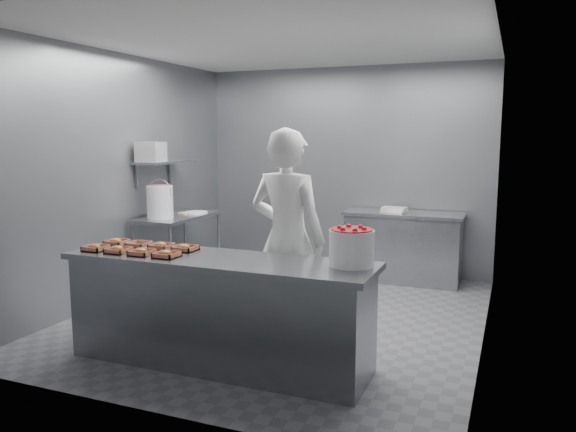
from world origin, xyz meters
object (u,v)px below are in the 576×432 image
object	(u,v)px
service_counter	(218,311)
tray_4	(117,242)
tray_1	(118,250)
worker	(287,239)
prep_table	(178,239)
glaze_bucket	(160,201)
tray_6	(162,246)
tray_0	(96,248)
appliance	(151,152)
strawberry_tub	(352,246)
tray_2	(142,252)
tray_5	(139,244)
back_counter	(403,247)
tray_3	(167,254)
tray_7	(185,248)

from	to	relation	value
service_counter	tray_4	size ratio (longest dim) A/B	13.88
tray_1	worker	xyz separation A→B (m)	(1.24, 0.74, 0.05)
prep_table	glaze_bucket	distance (m)	0.60
tray_4	tray_6	world-z (taller)	same
tray_0	glaze_bucket	xyz separation A→B (m)	(-0.57, 1.78, 0.18)
worker	appliance	world-z (taller)	worker
prep_table	strawberry_tub	size ratio (longest dim) A/B	3.50
tray_1	tray_2	distance (m)	0.24
tray_0	tray_5	size ratio (longest dim) A/B	1.00
back_counter	tray_0	size ratio (longest dim) A/B	8.01
appliance	tray_0	bearing A→B (deg)	-77.71
tray_2	worker	size ratio (longest dim) A/B	0.10
service_counter	back_counter	xyz separation A→B (m)	(0.90, 3.25, -0.00)
tray_4	tray_2	bearing A→B (deg)	-30.08
tray_5	strawberry_tub	world-z (taller)	strawberry_tub
service_counter	tray_5	xyz separation A→B (m)	(-0.87, 0.14, 0.47)
tray_0	glaze_bucket	distance (m)	1.88
tray_1	appliance	xyz separation A→B (m)	(-0.95, 1.82, 0.76)
service_counter	tray_6	xyz separation A→B (m)	(-0.63, 0.14, 0.47)
back_counter	tray_1	distance (m)	3.85
prep_table	tray_5	size ratio (longest dim) A/B	6.40
tray_2	tray_5	xyz separation A→B (m)	(-0.24, 0.28, -0.00)
tray_1	tray_0	bearing A→B (deg)	180.00
service_counter	tray_2	distance (m)	0.80
tray_3	glaze_bucket	xyz separation A→B (m)	(-1.29, 1.78, 0.18)
prep_table	tray_7	size ratio (longest dim) A/B	6.40
back_counter	tray_4	size ratio (longest dim) A/B	8.01
prep_table	tray_6	size ratio (longest dim) A/B	6.40
tray_7	glaze_bucket	bearing A→B (deg)	130.81
tray_5	appliance	bearing A→B (deg)	121.67
tray_7	tray_6	bearing A→B (deg)	180.00
tray_2	tray_0	bearing A→B (deg)	180.00
tray_2	tray_4	size ratio (longest dim) A/B	1.00
prep_table	strawberry_tub	bearing A→B (deg)	-33.65
tray_2	tray_7	world-z (taller)	same
glaze_bucket	service_counter	bearing A→B (deg)	-44.16
tray_6	back_counter	bearing A→B (deg)	63.78
worker	strawberry_tub	bearing A→B (deg)	152.52
tray_3	tray_2	bearing A→B (deg)	180.00
service_counter	tray_0	size ratio (longest dim) A/B	13.88
tray_5	tray_1	bearing A→B (deg)	-90.62
prep_table	glaze_bucket	size ratio (longest dim) A/B	2.55
service_counter	back_counter	size ratio (longest dim) A/B	1.73
tray_0	tray_3	world-z (taller)	same
tray_6	appliance	xyz separation A→B (m)	(-1.19, 1.54, 0.76)
tray_3	tray_4	xyz separation A→B (m)	(-0.72, 0.28, 0.00)
worker	strawberry_tub	distance (m)	0.86
back_counter	worker	bearing A→B (deg)	-101.41
service_counter	strawberry_tub	size ratio (longest dim) A/B	7.59
service_counter	glaze_bucket	world-z (taller)	glaze_bucket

